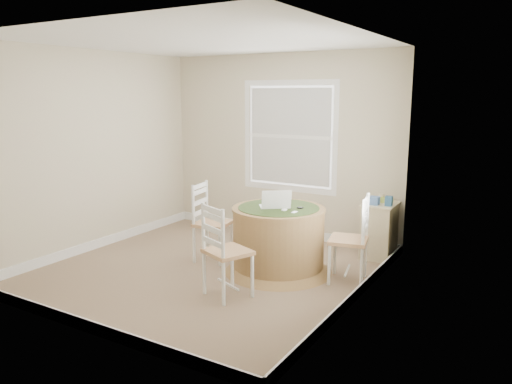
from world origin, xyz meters
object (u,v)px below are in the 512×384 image
Objects in this scene: round_table at (278,237)px; chair_near at (228,251)px; chair_right at (348,240)px; laptop at (275,205)px; chair_left at (213,223)px; corner_chest at (379,230)px.

round_table is 0.90m from chair_near.
chair_near is 1.00× the size of chair_right.
chair_near is at bearing 48.33° from laptop.
chair_left and chair_near have the same top height.
chair_right is 1.01m from corner_chest.
laptop reaches higher than round_table.
round_table is 1.40m from corner_chest.
chair_right is 1.36× the size of corner_chest.
laptop is 1.51m from corner_chest.
round_table is at bearing -128.71° from corner_chest.
chair_left is 2.15× the size of laptop.
chair_right is 2.15× the size of laptop.
corner_chest is at bearing -92.27° from chair_near.
laptop reaches higher than corner_chest.
laptop reaches higher than chair_left.
chair_near is 1.36m from chair_right.
chair_left is at bearing -24.20° from chair_near.
round_table is 0.38m from laptop.
chair_near is at bearing -116.94° from corner_chest.
chair_left is 1.70m from chair_right.
chair_near is at bearing -95.52° from round_table.
corner_chest is (0.87, 1.15, -0.45)m from laptop.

